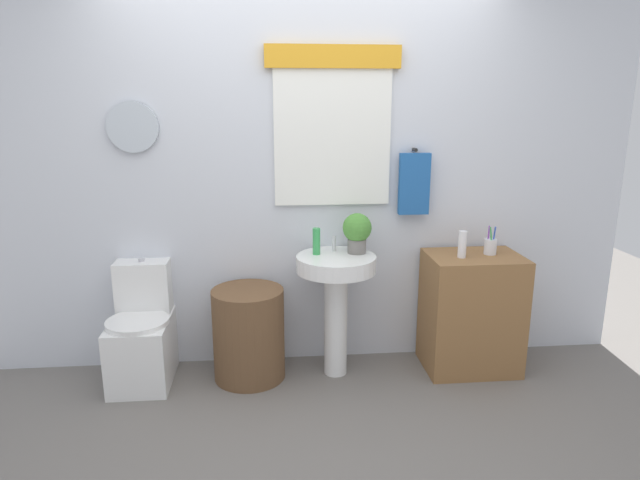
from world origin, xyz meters
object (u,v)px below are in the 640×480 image
at_px(toilet, 142,336).
at_px(wooden_cabinet, 471,312).
at_px(toothbrush_cup, 490,246).
at_px(pedestal_sink, 336,287).
at_px(soap_bottle, 316,241).
at_px(laundry_hamper, 249,334).
at_px(lotion_bottle, 462,244).
at_px(potted_plant, 357,231).

distance_m(toilet, wooden_cabinet, 2.14).
bearing_deg(toothbrush_cup, wooden_cabinet, -169.31).
relative_size(pedestal_sink, soap_bottle, 4.71).
bearing_deg(toothbrush_cup, laundry_hamper, -179.27).
height_order(toilet, toothbrush_cup, toothbrush_cup).
distance_m(lotion_bottle, toothbrush_cup, 0.22).
bearing_deg(lotion_bottle, toothbrush_cup, 15.89).
relative_size(toilet, pedestal_sink, 0.96).
bearing_deg(soap_bottle, laundry_hamper, -173.54).
relative_size(wooden_cabinet, lotion_bottle, 4.54).
relative_size(wooden_cabinet, soap_bottle, 4.59).
xyz_separation_m(potted_plant, toothbrush_cup, (0.87, -0.04, -0.11)).
xyz_separation_m(soap_bottle, potted_plant, (0.26, 0.01, 0.06)).
relative_size(toilet, toothbrush_cup, 4.16).
bearing_deg(wooden_cabinet, toothbrush_cup, 10.69).
xyz_separation_m(soap_bottle, toothbrush_cup, (1.13, -0.03, -0.05)).
xyz_separation_m(pedestal_sink, potted_plant, (0.14, 0.06, 0.35)).
xyz_separation_m(wooden_cabinet, potted_plant, (-0.76, 0.06, 0.56)).
bearing_deg(pedestal_sink, toilet, 178.49).
bearing_deg(toilet, toothbrush_cup, -0.33).
bearing_deg(potted_plant, lotion_bottle, -8.65).
height_order(toilet, pedestal_sink, pedestal_sink).
bearing_deg(lotion_bottle, soap_bottle, 174.40).
distance_m(wooden_cabinet, toothbrush_cup, 0.46).
relative_size(soap_bottle, potted_plant, 0.66).
relative_size(pedestal_sink, potted_plant, 3.11).
height_order(pedestal_sink, wooden_cabinet, pedestal_sink).
distance_m(toilet, laundry_hamper, 0.67).
xyz_separation_m(wooden_cabinet, toothbrush_cup, (0.11, 0.02, 0.44)).
bearing_deg(laundry_hamper, toothbrush_cup, 0.73).
relative_size(pedestal_sink, lotion_bottle, 4.66).
distance_m(laundry_hamper, pedestal_sink, 0.64).
relative_size(laundry_hamper, toothbrush_cup, 3.21).
bearing_deg(wooden_cabinet, pedestal_sink, 180.00).
bearing_deg(lotion_bottle, toilet, 177.95).
height_order(toilet, laundry_hamper, toilet).
distance_m(wooden_cabinet, lotion_bottle, 0.49).
relative_size(soap_bottle, toothbrush_cup, 0.92).
bearing_deg(soap_bottle, potted_plant, 2.20).
distance_m(soap_bottle, lotion_bottle, 0.92).
distance_m(wooden_cabinet, soap_bottle, 1.14).
height_order(toilet, soap_bottle, soap_bottle).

